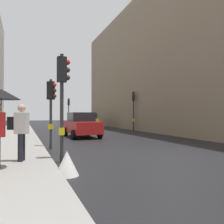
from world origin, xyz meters
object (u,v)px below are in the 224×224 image
object	(u,v)px
traffic_light_far_median	(69,107)
pedestrian_with_umbrella	(0,106)
car_silver_hatchback	(78,119)
pedestrian_with_black_backpack	(20,129)
warning_sign_triangle	(67,163)
traffic_light_near_right	(51,101)
traffic_light_mid_street	(133,104)
car_yellow_taxi	(89,121)
car_red_sedan	(82,125)
traffic_light_near_left	(62,88)

from	to	relation	value
traffic_light_far_median	pedestrian_with_umbrella	world-z (taller)	traffic_light_far_median
car_silver_hatchback	pedestrian_with_black_backpack	bearing A→B (deg)	-106.04
pedestrian_with_black_backpack	warning_sign_triangle	bearing A→B (deg)	-55.17
traffic_light_near_right	traffic_light_far_median	xyz separation A→B (m)	(4.37, 19.73, 0.36)
traffic_light_mid_street	warning_sign_triangle	world-z (taller)	traffic_light_mid_street
traffic_light_near_right	car_yellow_taxi	size ratio (longest dim) A/B	0.75
car_yellow_taxi	car_red_sedan	distance (m)	12.10
traffic_light_far_median	car_red_sedan	world-z (taller)	traffic_light_far_median
traffic_light_far_median	traffic_light_near_left	bearing A→B (deg)	-100.73
traffic_light_far_median	traffic_light_mid_street	bearing A→B (deg)	-64.82
traffic_light_near_right	car_yellow_taxi	world-z (taller)	traffic_light_near_right
traffic_light_mid_street	car_silver_hatchback	bearing A→B (deg)	101.04
car_red_sedan	pedestrian_with_black_backpack	xyz separation A→B (m)	(-4.01, -8.67, 0.29)
traffic_light_near_left	car_yellow_taxi	world-z (taller)	traffic_light_near_left
traffic_light_near_left	traffic_light_far_median	size ratio (longest dim) A/B	0.97
traffic_light_near_right	traffic_light_far_median	world-z (taller)	traffic_light_far_median
traffic_light_near_left	car_yellow_taxi	distance (m)	21.21
car_red_sedan	warning_sign_triangle	bearing A→B (deg)	-105.33
traffic_light_far_median	car_yellow_taxi	bearing A→B (deg)	-55.95
car_yellow_taxi	car_silver_hatchback	world-z (taller)	same
traffic_light_far_median	car_silver_hatchback	size ratio (longest dim) A/B	0.88
car_silver_hatchback	pedestrian_with_black_backpack	xyz separation A→B (m)	(-7.68, -26.72, 0.29)
car_silver_hatchback	pedestrian_with_umbrella	size ratio (longest dim) A/B	1.99
car_yellow_taxi	warning_sign_triangle	xyz separation A→B (m)	(-6.44, -21.90, -0.55)
car_yellow_taxi	car_red_sedan	world-z (taller)	same
traffic_light_far_median	car_silver_hatchback	distance (m)	4.50
traffic_light_near_right	car_silver_hatchback	world-z (taller)	traffic_light_near_right
warning_sign_triangle	traffic_light_mid_street	bearing A→B (deg)	58.45
car_silver_hatchback	pedestrian_with_umbrella	xyz separation A→B (m)	(-8.18, -27.67, 0.96)
traffic_light_near_left	warning_sign_triangle	size ratio (longest dim) A/B	5.59
car_silver_hatchback	pedestrian_with_black_backpack	size ratio (longest dim) A/B	2.41
car_red_sedan	traffic_light_near_left	bearing A→B (deg)	-107.30
car_red_sedan	car_silver_hatchback	bearing A→B (deg)	78.50
traffic_light_near_right	traffic_light_far_median	bearing A→B (deg)	77.51
traffic_light_near_left	traffic_light_far_median	world-z (taller)	traffic_light_far_median
car_red_sedan	pedestrian_with_black_backpack	world-z (taller)	pedestrian_with_black_backpack
traffic_light_mid_street	car_red_sedan	bearing A→B (deg)	-144.25
traffic_light_mid_street	pedestrian_with_black_backpack	bearing A→B (deg)	-127.98
traffic_light_mid_street	car_yellow_taxi	size ratio (longest dim) A/B	0.91
traffic_light_mid_street	pedestrian_with_umbrella	xyz separation A→B (m)	(-10.81, -14.17, -0.85)
traffic_light_near_right	car_red_sedan	world-z (taller)	traffic_light_near_right
car_red_sedan	pedestrian_with_umbrella	world-z (taller)	pedestrian_with_umbrella
traffic_light_mid_street	pedestrian_with_umbrella	world-z (taller)	traffic_light_mid_street
car_silver_hatchback	pedestrian_with_black_backpack	world-z (taller)	pedestrian_with_black_backpack
traffic_light_mid_street	traffic_light_near_right	world-z (taller)	traffic_light_mid_street
traffic_light_near_left	car_yellow_taxi	bearing A→B (deg)	72.69
traffic_light_near_left	car_red_sedan	distance (m)	9.20
traffic_light_far_median	warning_sign_triangle	world-z (taller)	traffic_light_far_median
traffic_light_near_left	car_red_sedan	bearing A→B (deg)	72.70
traffic_light_mid_street	car_silver_hatchback	xyz separation A→B (m)	(-2.63, 13.51, -1.81)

